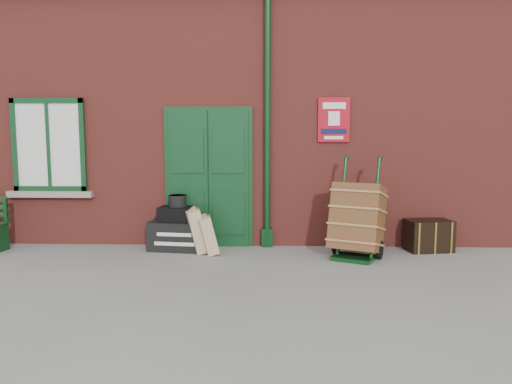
{
  "coord_description": "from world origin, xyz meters",
  "views": [
    {
      "loc": [
        0.76,
        -6.53,
        1.87
      ],
      "look_at": [
        0.5,
        0.6,
        1.0
      ],
      "focal_mm": 35.0,
      "sensor_mm": 36.0,
      "label": 1
    }
  ],
  "objects": [
    {
      "name": "suitcase_back",
      "position": [
        -0.44,
        1.03,
        0.35
      ],
      "size": [
        0.47,
        0.56,
        0.69
      ],
      "primitive_type": "cube",
      "rotation": [
        0.0,
        -0.22,
        0.32
      ],
      "color": "tan",
      "rests_on": "ground"
    },
    {
      "name": "suitcase_front",
      "position": [
        -0.26,
        0.93,
        0.3
      ],
      "size": [
        0.42,
        0.5,
        0.6
      ],
      "primitive_type": "cube",
      "rotation": [
        0.0,
        -0.24,
        0.32
      ],
      "color": "tan",
      "rests_on": "ground"
    },
    {
      "name": "dark_trunk",
      "position": [
        3.19,
        1.25,
        0.24
      ],
      "size": [
        0.75,
        0.55,
        0.49
      ],
      "primitive_type": "cube",
      "rotation": [
        0.0,
        0.0,
        0.18
      ],
      "color": "black",
      "rests_on": "ground"
    },
    {
      "name": "station_building",
      "position": [
        -0.0,
        3.49,
        2.16
      ],
      "size": [
        10.3,
        4.3,
        4.36
      ],
      "color": "maroon",
      "rests_on": "ground"
    },
    {
      "name": "ground",
      "position": [
        0.0,
        0.0,
        0.0
      ],
      "size": [
        80.0,
        80.0,
        0.0
      ],
      "primitive_type": "plane",
      "color": "gray",
      "rests_on": "ground"
    },
    {
      "name": "hatbox",
      "position": [
        -0.76,
        1.22,
        0.78
      ],
      "size": [
        0.3,
        0.3,
        0.18
      ],
      "primitive_type": "cylinder",
      "rotation": [
        0.0,
        0.0,
        -0.12
      ],
      "color": "black",
      "rests_on": "strongbox"
    },
    {
      "name": "houdini_trunk",
      "position": [
        -0.74,
        1.19,
        0.23
      ],
      "size": [
        0.97,
        0.61,
        0.46
      ],
      "primitive_type": "cube",
      "rotation": [
        0.0,
        0.0,
        -0.12
      ],
      "color": "black",
      "rests_on": "ground"
    },
    {
      "name": "strongbox",
      "position": [
        -0.79,
        1.19,
        0.57
      ],
      "size": [
        0.54,
        0.42,
        0.23
      ],
      "primitive_type": "cube",
      "rotation": [
        0.0,
        0.0,
        -0.12
      ],
      "color": "black",
      "rests_on": "houdini_trunk"
    },
    {
      "name": "porter_trolley",
      "position": [
        1.99,
        0.8,
        0.57
      ],
      "size": [
        0.96,
        0.99,
        1.47
      ],
      "rotation": [
        0.0,
        0.0,
        -0.43
      ],
      "color": "#0D3616",
      "rests_on": "ground"
    }
  ]
}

